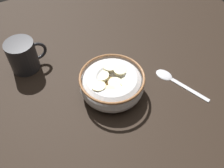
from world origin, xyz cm
name	(u,v)px	position (x,y,z in cm)	size (l,w,h in cm)	color
ground_plane	(112,94)	(0.00, 0.00, -1.00)	(104.78, 104.78, 2.00)	black
cereal_bowl	(112,84)	(-0.01, -0.02, 3.11)	(15.27, 15.27, 5.94)	white
spoon	(170,78)	(15.15, -3.15, 0.35)	(7.32, 14.80, 0.80)	silver
coffee_mug	(23,56)	(-15.93, 17.98, 4.11)	(9.97, 7.26, 8.23)	#262628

